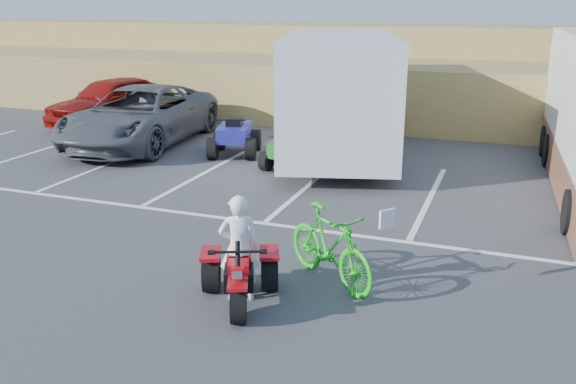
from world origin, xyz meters
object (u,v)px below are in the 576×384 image
(green_dirt_bike, at_px, (330,246))
(quad_atv_green, at_px, (290,168))
(red_car, at_px, (112,100))
(rider, at_px, (239,248))
(grey_pickup, at_px, (140,116))
(quad_atv_blue, at_px, (235,154))
(cargo_trailer, at_px, (339,92))
(red_trike_atv, at_px, (240,303))

(green_dirt_bike, relative_size, quad_atv_green, 1.40)
(red_car, relative_size, quad_atv_green, 3.41)
(rider, bearing_deg, grey_pickup, -72.29)
(green_dirt_bike, relative_size, quad_atv_blue, 1.14)
(green_dirt_bike, distance_m, red_car, 13.89)
(green_dirt_bike, bearing_deg, cargo_trailer, 51.72)
(grey_pickup, distance_m, red_car, 3.50)
(cargo_trailer, distance_m, quad_atv_blue, 3.26)
(quad_atv_green, bearing_deg, grey_pickup, 177.44)
(red_trike_atv, height_order, quad_atv_green, red_trike_atv)
(grey_pickup, bearing_deg, rider, -54.32)
(grey_pickup, bearing_deg, red_car, 133.83)
(green_dirt_bike, relative_size, red_car, 0.41)
(grey_pickup, xyz_separation_m, quad_atv_blue, (3.08, -0.21, -0.83))
(grey_pickup, relative_size, quad_atv_blue, 3.54)
(red_trike_atv, xyz_separation_m, green_dirt_bike, (0.96, 1.06, 0.57))
(quad_atv_green, bearing_deg, red_trike_atv, -65.93)
(red_trike_atv, bearing_deg, grey_pickup, 107.46)
(green_dirt_bike, height_order, red_car, red_car)
(cargo_trailer, xyz_separation_m, quad_atv_blue, (-2.64, -0.85, -1.72))
(red_car, bearing_deg, grey_pickup, -30.04)
(rider, bearing_deg, cargo_trailer, -106.18)
(green_dirt_bike, bearing_deg, quad_atv_blue, 71.56)
(rider, bearing_deg, red_car, -70.23)
(red_car, xyz_separation_m, quad_atv_green, (7.62, -3.35, -0.80))
(quad_atv_green, bearing_deg, quad_atv_blue, 165.50)
(cargo_trailer, relative_size, quad_atv_blue, 4.34)
(cargo_trailer, bearing_deg, red_car, 152.89)
(green_dirt_bike, xyz_separation_m, quad_atv_green, (-2.78, 5.85, -0.57))
(red_trike_atv, distance_m, rider, 0.77)
(rider, height_order, grey_pickup, grey_pickup)
(rider, bearing_deg, red_trike_atv, 90.00)
(rider, relative_size, grey_pickup, 0.26)
(quad_atv_blue, relative_size, quad_atv_green, 1.22)
(green_dirt_bike, bearing_deg, red_trike_atv, 174.41)
(grey_pickup, bearing_deg, quad_atv_blue, -8.99)
(red_trike_atv, xyz_separation_m, red_car, (-9.44, 10.26, 0.80))
(red_trike_atv, distance_m, quad_atv_green, 7.15)
(rider, relative_size, red_car, 0.32)
(quad_atv_blue, bearing_deg, red_trike_atv, -80.83)
(red_car, distance_m, cargo_trailer, 8.58)
(red_car, bearing_deg, green_dirt_bike, -30.45)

